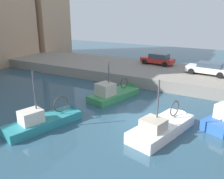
{
  "coord_description": "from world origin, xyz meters",
  "views": [
    {
      "loc": [
        -15.04,
        -5.71,
        7.68
      ],
      "look_at": [
        2.09,
        3.98,
        1.2
      ],
      "focal_mm": 37.77,
      "sensor_mm": 36.0,
      "label": 1
    }
  ],
  "objects_px": {
    "parked_car_white": "(208,68)",
    "parked_car_red": "(158,59)",
    "fishing_boat_white": "(164,130)",
    "fishing_boat_green": "(116,95)",
    "fishing_boat_teal": "(48,123)"
  },
  "relations": [
    {
      "from": "fishing_boat_green",
      "to": "fishing_boat_teal",
      "type": "xyz_separation_m",
      "value": [
        -7.55,
        1.46,
        -0.03
      ]
    },
    {
      "from": "parked_car_white",
      "to": "parked_car_red",
      "type": "distance_m",
      "value": 6.89
    },
    {
      "from": "fishing_boat_white",
      "to": "fishing_boat_green",
      "type": "height_order",
      "value": "fishing_boat_white"
    },
    {
      "from": "fishing_boat_white",
      "to": "fishing_boat_teal",
      "type": "height_order",
      "value": "fishing_boat_teal"
    },
    {
      "from": "fishing_boat_teal",
      "to": "parked_car_white",
      "type": "bearing_deg",
      "value": -27.57
    },
    {
      "from": "fishing_boat_green",
      "to": "parked_car_red",
      "type": "bearing_deg",
      "value": -1.77
    },
    {
      "from": "parked_car_white",
      "to": "parked_car_red",
      "type": "bearing_deg",
      "value": 69.8
    },
    {
      "from": "fishing_boat_green",
      "to": "parked_car_red",
      "type": "height_order",
      "value": "fishing_boat_green"
    },
    {
      "from": "fishing_boat_teal",
      "to": "parked_car_white",
      "type": "relative_size",
      "value": 1.43
    },
    {
      "from": "fishing_boat_white",
      "to": "fishing_boat_green",
      "type": "bearing_deg",
      "value": 54.03
    },
    {
      "from": "fishing_boat_teal",
      "to": "parked_car_red",
      "type": "distance_m",
      "value": 18.37
    },
    {
      "from": "fishing_boat_teal",
      "to": "parked_car_white",
      "type": "height_order",
      "value": "fishing_boat_teal"
    },
    {
      "from": "parked_car_white",
      "to": "parked_car_red",
      "type": "xyz_separation_m",
      "value": [
        2.38,
        6.47,
        0.02
      ]
    },
    {
      "from": "fishing_boat_green",
      "to": "fishing_boat_teal",
      "type": "height_order",
      "value": "fishing_boat_teal"
    },
    {
      "from": "parked_car_red",
      "to": "fishing_boat_teal",
      "type": "bearing_deg",
      "value": 174.38
    }
  ]
}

